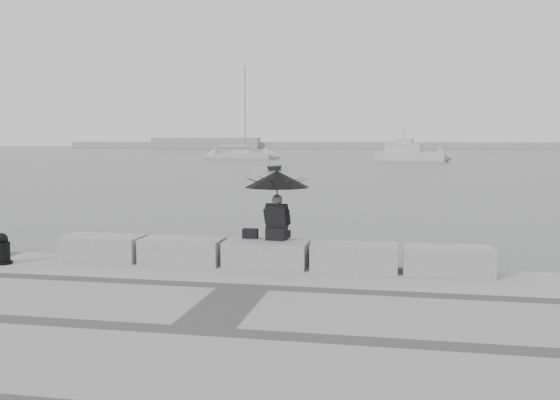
% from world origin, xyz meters
% --- Properties ---
extents(ground, '(360.00, 360.00, 0.00)m').
position_xyz_m(ground, '(0.00, 0.00, 0.00)').
color(ground, '#424447').
rests_on(ground, ground).
extents(stone_block_far_left, '(1.60, 0.80, 0.50)m').
position_xyz_m(stone_block_far_left, '(-3.40, -0.45, 0.75)').
color(stone_block_far_left, gray).
rests_on(stone_block_far_left, promenade).
extents(stone_block_left, '(1.60, 0.80, 0.50)m').
position_xyz_m(stone_block_left, '(-1.70, -0.45, 0.75)').
color(stone_block_left, gray).
rests_on(stone_block_left, promenade).
extents(stone_block_centre, '(1.60, 0.80, 0.50)m').
position_xyz_m(stone_block_centre, '(0.00, -0.45, 0.75)').
color(stone_block_centre, gray).
rests_on(stone_block_centre, promenade).
extents(stone_block_right, '(1.60, 0.80, 0.50)m').
position_xyz_m(stone_block_right, '(1.70, -0.45, 0.75)').
color(stone_block_right, gray).
rests_on(stone_block_right, promenade).
extents(stone_block_far_right, '(1.60, 0.80, 0.50)m').
position_xyz_m(stone_block_far_right, '(3.40, -0.45, 0.75)').
color(stone_block_far_right, gray).
rests_on(stone_block_far_right, promenade).
extents(seated_person, '(1.28, 1.28, 1.39)m').
position_xyz_m(seated_person, '(0.17, -0.22, 2.03)').
color(seated_person, black).
rests_on(seated_person, stone_block_centre).
extents(bag, '(0.30, 0.17, 0.19)m').
position_xyz_m(bag, '(-0.38, -0.17, 1.10)').
color(bag, black).
rests_on(bag, stone_block_centre).
extents(mooring_bollard, '(0.40, 0.40, 0.63)m').
position_xyz_m(mooring_bollard, '(-5.16, -1.22, 0.76)').
color(mooring_bollard, black).
rests_on(mooring_bollard, promenade).
extents(distant_landmass, '(180.00, 8.00, 2.80)m').
position_xyz_m(distant_landmass, '(-8.14, 154.51, 0.90)').
color(distant_landmass, '#95979A').
rests_on(distant_landmass, ground).
extents(sailboat_left, '(8.05, 2.75, 12.90)m').
position_xyz_m(sailboat_left, '(-19.18, 72.03, 0.52)').
color(sailboat_left, '#BDBDBF').
rests_on(sailboat_left, ground).
extents(motor_cruiser, '(9.14, 4.56, 4.50)m').
position_xyz_m(motor_cruiser, '(3.72, 68.18, 0.89)').
color(motor_cruiser, '#BDBDBF').
rests_on(motor_cruiser, ground).
extents(dinghy, '(3.06, 1.46, 0.50)m').
position_xyz_m(dinghy, '(-8.82, 43.60, 0.25)').
color(dinghy, slate).
rests_on(dinghy, ground).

